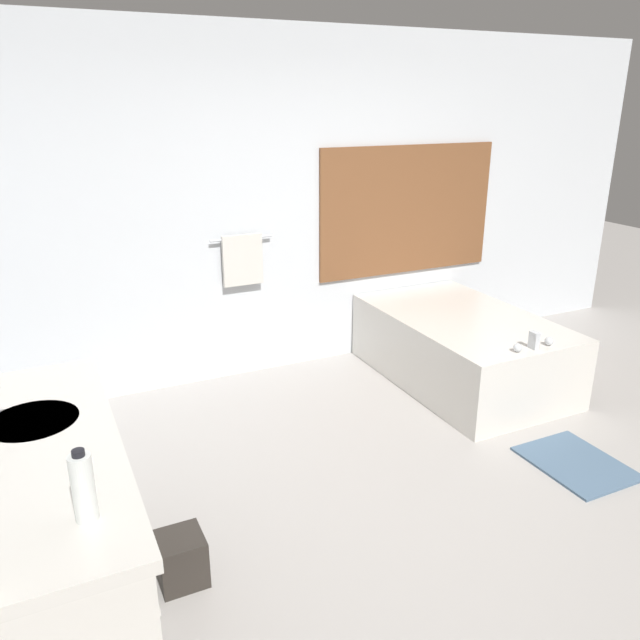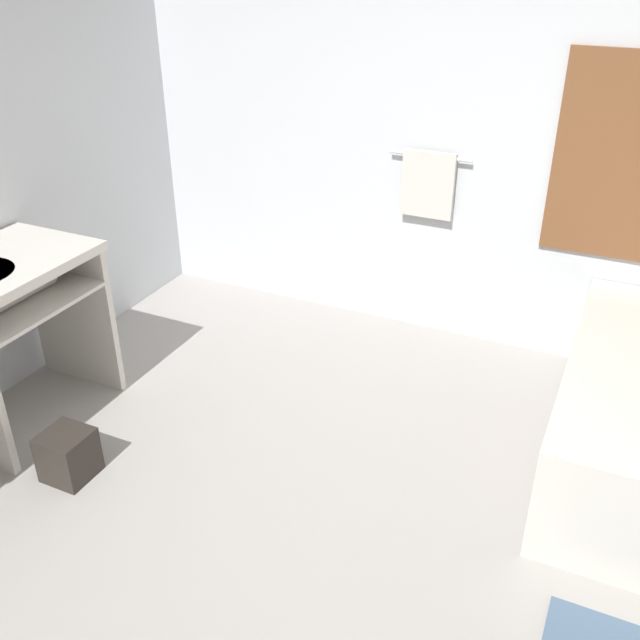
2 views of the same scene
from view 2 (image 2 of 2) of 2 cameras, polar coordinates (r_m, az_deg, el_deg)
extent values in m
plane|color=#A8A39E|center=(3.08, 0.05, -20.00)|extent=(16.00, 16.00, 0.00)
cube|color=silver|center=(4.27, 13.30, 14.99)|extent=(7.40, 0.06, 2.70)
cylinder|color=silver|center=(4.32, 8.83, 12.83)|extent=(0.50, 0.02, 0.02)
cube|color=beige|center=(4.36, 8.62, 10.65)|extent=(0.32, 0.04, 0.40)
cube|color=silver|center=(4.22, -19.13, 0.55)|extent=(0.57, 0.04, 0.86)
cylinder|color=beige|center=(3.81, -23.27, 2.23)|extent=(0.13, 0.45, 0.13)
cube|color=#2D2823|center=(3.65, -19.49, -10.13)|extent=(0.22, 0.22, 0.24)
camera|label=1|loc=(2.71, -76.59, 3.79)|focal=35.00mm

